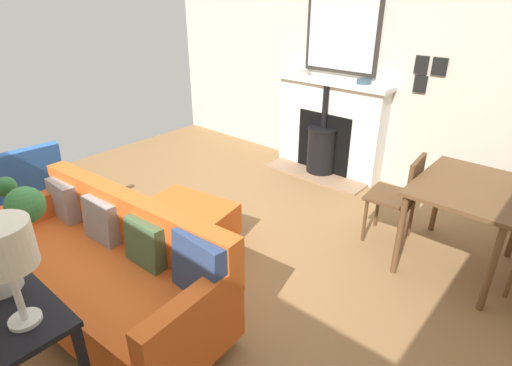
{
  "coord_description": "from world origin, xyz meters",
  "views": [
    {
      "loc": [
        1.75,
        2.47,
        2.14
      ],
      "look_at": [
        -0.7,
        0.35,
        0.57
      ],
      "focal_mm": 28.79,
      "sensor_mm": 36.0,
      "label": 1
    }
  ],
  "objects_px": {
    "mantel_bowl_far": "(364,81)",
    "dining_chair_near_fireplace": "(402,193)",
    "mantel_bowl_near": "(305,72)",
    "dining_table": "(468,197)",
    "sofa": "(107,270)",
    "table_lamp_far_end": "(3,249)",
    "fireplace": "(328,131)",
    "ottoman": "(187,222)",
    "armchair_accent": "(26,183)"
  },
  "relations": [
    {
      "from": "armchair_accent",
      "to": "dining_chair_near_fireplace",
      "type": "relative_size",
      "value": 0.99
    },
    {
      "from": "mantel_bowl_near",
      "to": "armchair_accent",
      "type": "distance_m",
      "value": 3.29
    },
    {
      "from": "armchair_accent",
      "to": "dining_chair_near_fireplace",
      "type": "distance_m",
      "value": 3.46
    },
    {
      "from": "mantel_bowl_far",
      "to": "dining_chair_near_fireplace",
      "type": "height_order",
      "value": "mantel_bowl_far"
    },
    {
      "from": "mantel_bowl_near",
      "to": "dining_table",
      "type": "xyz_separation_m",
      "value": [
        1.02,
        2.28,
        -0.53
      ]
    },
    {
      "from": "fireplace",
      "to": "sofa",
      "type": "height_order",
      "value": "fireplace"
    },
    {
      "from": "fireplace",
      "to": "table_lamp_far_end",
      "type": "height_order",
      "value": "table_lamp_far_end"
    },
    {
      "from": "fireplace",
      "to": "dining_chair_near_fireplace",
      "type": "distance_m",
      "value": 1.67
    },
    {
      "from": "mantel_bowl_far",
      "to": "dining_chair_near_fireplace",
      "type": "xyz_separation_m",
      "value": [
        1.01,
        0.97,
        -0.67
      ]
    },
    {
      "from": "mantel_bowl_near",
      "to": "sofa",
      "type": "relative_size",
      "value": 0.06
    },
    {
      "from": "table_lamp_far_end",
      "to": "dining_table",
      "type": "distance_m",
      "value": 3.11
    },
    {
      "from": "armchair_accent",
      "to": "ottoman",
      "type": "bearing_deg",
      "value": 118.39
    },
    {
      "from": "mantel_bowl_far",
      "to": "sofa",
      "type": "distance_m",
      "value": 3.3
    },
    {
      "from": "sofa",
      "to": "ottoman",
      "type": "xyz_separation_m",
      "value": [
        -0.92,
        -0.26,
        -0.13
      ]
    },
    {
      "from": "fireplace",
      "to": "dining_table",
      "type": "distance_m",
      "value": 2.12
    },
    {
      "from": "fireplace",
      "to": "mantel_bowl_near",
      "type": "bearing_deg",
      "value": -95.75
    },
    {
      "from": "sofa",
      "to": "dining_chair_near_fireplace",
      "type": "height_order",
      "value": "dining_chair_near_fireplace"
    },
    {
      "from": "mantel_bowl_far",
      "to": "dining_chair_near_fireplace",
      "type": "relative_size",
      "value": 0.19
    },
    {
      "from": "fireplace",
      "to": "mantel_bowl_far",
      "type": "xyz_separation_m",
      "value": [
        -0.04,
        0.38,
        0.66
      ]
    },
    {
      "from": "fireplace",
      "to": "dining_table",
      "type": "height_order",
      "value": "fireplace"
    },
    {
      "from": "sofa",
      "to": "armchair_accent",
      "type": "relative_size",
      "value": 2.33
    },
    {
      "from": "mantel_bowl_far",
      "to": "dining_chair_near_fireplace",
      "type": "distance_m",
      "value": 1.56
    },
    {
      "from": "table_lamp_far_end",
      "to": "ottoman",
      "type": "bearing_deg",
      "value": -152.49
    },
    {
      "from": "mantel_bowl_near",
      "to": "ottoman",
      "type": "bearing_deg",
      "value": 8.88
    },
    {
      "from": "armchair_accent",
      "to": "dining_table",
      "type": "height_order",
      "value": "armchair_accent"
    },
    {
      "from": "ottoman",
      "to": "sofa",
      "type": "bearing_deg",
      "value": 15.6
    },
    {
      "from": "mantel_bowl_far",
      "to": "table_lamp_far_end",
      "type": "relative_size",
      "value": 0.31
    },
    {
      "from": "table_lamp_far_end",
      "to": "dining_table",
      "type": "relative_size",
      "value": 0.53
    },
    {
      "from": "armchair_accent",
      "to": "table_lamp_far_end",
      "type": "bearing_deg",
      "value": 69.38
    },
    {
      "from": "mantel_bowl_far",
      "to": "armchair_accent",
      "type": "relative_size",
      "value": 0.19
    },
    {
      "from": "sofa",
      "to": "armchair_accent",
      "type": "bearing_deg",
      "value": -95.46
    },
    {
      "from": "fireplace",
      "to": "ottoman",
      "type": "height_order",
      "value": "fireplace"
    },
    {
      "from": "mantel_bowl_far",
      "to": "armchair_accent",
      "type": "xyz_separation_m",
      "value": [
        3.04,
        -1.83,
        -0.72
      ]
    },
    {
      "from": "table_lamp_far_end",
      "to": "mantel_bowl_far",
      "type": "bearing_deg",
      "value": -174.07
    },
    {
      "from": "fireplace",
      "to": "mantel_bowl_near",
      "type": "relative_size",
      "value": 11.85
    },
    {
      "from": "fireplace",
      "to": "dining_chair_near_fireplace",
      "type": "bearing_deg",
      "value": 54.34
    },
    {
      "from": "sofa",
      "to": "dining_table",
      "type": "distance_m",
      "value": 2.76
    },
    {
      "from": "mantel_bowl_near",
      "to": "table_lamp_far_end",
      "type": "distance_m",
      "value": 4.06
    },
    {
      "from": "sofa",
      "to": "dining_table",
      "type": "relative_size",
      "value": 2.04
    },
    {
      "from": "mantel_bowl_near",
      "to": "sofa",
      "type": "distance_m",
      "value": 3.35
    },
    {
      "from": "sofa",
      "to": "ottoman",
      "type": "relative_size",
      "value": 2.24
    },
    {
      "from": "mantel_bowl_far",
      "to": "table_lamp_far_end",
      "type": "bearing_deg",
      "value": 5.93
    },
    {
      "from": "ottoman",
      "to": "dining_table",
      "type": "relative_size",
      "value": 0.91
    },
    {
      "from": "dining_table",
      "to": "ottoman",
      "type": "bearing_deg",
      "value": -56.7
    },
    {
      "from": "fireplace",
      "to": "dining_table",
      "type": "bearing_deg",
      "value": 62.42
    },
    {
      "from": "armchair_accent",
      "to": "dining_table",
      "type": "distance_m",
      "value": 3.89
    },
    {
      "from": "mantel_bowl_near",
      "to": "ottoman",
      "type": "distance_m",
      "value": 2.49
    },
    {
      "from": "mantel_bowl_near",
      "to": "table_lamp_far_end",
      "type": "xyz_separation_m",
      "value": [
        3.88,
        1.19,
        -0.01
      ]
    },
    {
      "from": "fireplace",
      "to": "sofa",
      "type": "bearing_deg",
      "value": 3.74
    },
    {
      "from": "mantel_bowl_near",
      "to": "table_lamp_far_end",
      "type": "relative_size",
      "value": 0.24
    }
  ]
}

